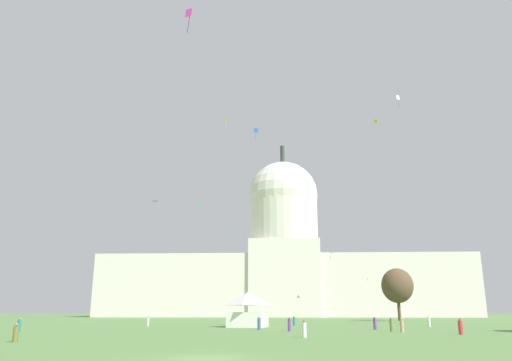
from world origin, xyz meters
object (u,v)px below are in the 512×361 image
at_px(event_tent, 248,309).
at_px(person_red_back_right, 461,327).
at_px(person_purple_edge_west, 375,324).
at_px(person_olive_front_center, 16,334).
at_px(kite_magenta_high, 189,14).
at_px(kite_green_mid, 200,202).
at_px(kite_pink_mid, 156,201).
at_px(tree_east_mid, 397,286).
at_px(kite_violet_mid, 331,254).
at_px(kite_gold_mid, 373,123).
at_px(person_teal_mid_center, 294,321).
at_px(kite_lime_high, 226,120).
at_px(person_white_front_right, 148,322).
at_px(person_olive_aisle_center, 391,325).
at_px(kite_turquoise_mid, 233,237).
at_px(person_denim_edge_east, 259,324).
at_px(person_white_mid_right, 429,322).
at_px(person_teal_front_left, 19,326).
at_px(kite_red_low, 368,279).
at_px(capitol_building, 284,263).
at_px(person_tan_deep_crowd, 402,326).
at_px(kite_blue_high, 256,132).
at_px(person_white_mid_left, 304,330).
at_px(person_purple_back_left, 290,325).

height_order(event_tent, person_red_back_right, event_tent).
relative_size(person_purple_edge_west, person_olive_front_center, 1.15).
relative_size(person_olive_front_center, kite_magenta_high, 0.38).
relative_size(person_red_back_right, kite_green_mid, 1.76).
bearing_deg(kite_pink_mid, tree_east_mid, -27.64).
distance_m(kite_violet_mid, kite_gold_mid, 94.64).
height_order(person_teal_mid_center, kite_lime_high, kite_lime_high).
relative_size(tree_east_mid, kite_violet_mid, 6.46).
bearing_deg(kite_lime_high, person_white_front_right, 77.80).
distance_m(person_olive_aisle_center, kite_turquoise_mid, 106.15).
bearing_deg(person_denim_edge_east, tree_east_mid, -139.38).
bearing_deg(kite_lime_high, person_white_mid_right, 119.01).
distance_m(event_tent, kite_pink_mid, 62.09).
height_order(kite_lime_high, kite_gold_mid, kite_lime_high).
bearing_deg(person_teal_front_left, kite_red_low, -167.35).
bearing_deg(capitol_building, person_tan_deep_crowd, -84.81).
bearing_deg(kite_blue_high, person_white_front_right, 52.58).
distance_m(person_olive_aisle_center, person_teal_front_left, 45.00).
relative_size(person_red_back_right, person_olive_front_center, 1.12).
xyz_separation_m(person_olive_aisle_center, kite_turquoise_mid, (-29.20, 98.80, 25.57)).
relative_size(person_white_mid_right, kite_violet_mid, 0.86).
bearing_deg(kite_gold_mid, kite_green_mid, -128.66).
xyz_separation_m(event_tent, person_teal_mid_center, (7.38, 7.60, -1.94)).
distance_m(person_white_mid_left, person_red_back_right, 18.16).
distance_m(tree_east_mid, person_purple_edge_west, 62.20).
bearing_deg(capitol_building, event_tent, -93.20).
height_order(person_olive_aisle_center, person_white_mid_left, person_olive_aisle_center).
bearing_deg(kite_red_low, person_white_mid_left, 49.48).
bearing_deg(kite_magenta_high, person_purple_back_left, -108.88).
distance_m(person_denim_edge_east, person_olive_front_center, 32.52).
height_order(person_tan_deep_crowd, kite_violet_mid, kite_violet_mid).
distance_m(person_teal_mid_center, kite_blue_high, 37.05).
bearing_deg(kite_red_low, person_teal_front_left, 33.97).
distance_m(tree_east_mid, person_olive_aisle_center, 66.77).
distance_m(person_olive_aisle_center, kite_pink_mid, 83.98).
distance_m(capitol_building, person_white_front_right, 122.83).
distance_m(person_olive_aisle_center, kite_green_mid, 95.89).
relative_size(capitol_building, tree_east_mid, 11.39).
xyz_separation_m(person_teal_mid_center, kite_pink_mid, (-35.43, 40.15, 30.02)).
bearing_deg(person_olive_aisle_center, kite_lime_high, 35.20).
distance_m(person_tan_deep_crowd, person_red_back_right, 7.47).
xyz_separation_m(person_white_mid_right, kite_lime_high, (-39.32, 55.51, 57.50)).
bearing_deg(kite_blue_high, tree_east_mid, -109.54).
xyz_separation_m(event_tent, person_purple_edge_west, (17.67, -10.18, -1.93)).
xyz_separation_m(person_white_front_right, kite_pink_mid, (-11.58, 44.84, 30.06)).
distance_m(capitol_building, person_teal_front_left, 146.53).
bearing_deg(kite_lime_high, person_teal_mid_center, 103.30).
bearing_deg(person_white_mid_right, kite_red_low, -86.47).
bearing_deg(kite_pink_mid, person_teal_front_left, -117.22).
bearing_deg(person_red_back_right, kite_red_low, 167.84).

